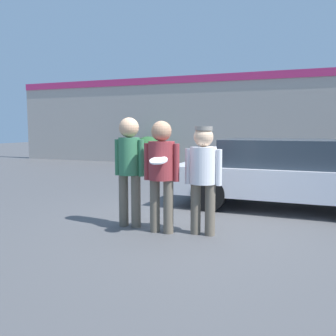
{
  "coord_description": "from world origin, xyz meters",
  "views": [
    {
      "loc": [
        1.83,
        -5.51,
        1.57
      ],
      "look_at": [
        -0.31,
        -0.18,
        0.95
      ],
      "focal_mm": 40.0,
      "sensor_mm": 36.0,
      "label": 1
    }
  ],
  "objects_px": {
    "person_left": "(129,162)",
    "person_right": "(203,170)",
    "person_middle_with_frisbee": "(161,166)",
    "parked_car_near": "(284,173)",
    "shrub": "(148,151)"
  },
  "relations": [
    {
      "from": "person_left",
      "to": "parked_car_near",
      "type": "xyz_separation_m",
      "value": [
        2.14,
        2.42,
        -0.34
      ]
    },
    {
      "from": "person_left",
      "to": "person_right",
      "type": "height_order",
      "value": "person_left"
    },
    {
      "from": "parked_car_near",
      "to": "shrub",
      "type": "height_order",
      "value": "parked_car_near"
    },
    {
      "from": "shrub",
      "to": "person_middle_with_frisbee",
      "type": "bearing_deg",
      "value": -63.9
    },
    {
      "from": "person_left",
      "to": "parked_car_near",
      "type": "distance_m",
      "value": 3.25
    },
    {
      "from": "parked_car_near",
      "to": "shrub",
      "type": "bearing_deg",
      "value": 131.93
    },
    {
      "from": "person_right",
      "to": "shrub",
      "type": "bearing_deg",
      "value": 119.34
    },
    {
      "from": "person_left",
      "to": "shrub",
      "type": "bearing_deg",
      "value": 113.33
    },
    {
      "from": "person_left",
      "to": "parked_car_near",
      "type": "bearing_deg",
      "value": 48.45
    },
    {
      "from": "person_right",
      "to": "parked_car_near",
      "type": "xyz_separation_m",
      "value": [
        0.93,
        2.42,
        -0.27
      ]
    },
    {
      "from": "person_middle_with_frisbee",
      "to": "shrub",
      "type": "height_order",
      "value": "person_middle_with_frisbee"
    },
    {
      "from": "person_middle_with_frisbee",
      "to": "person_right",
      "type": "distance_m",
      "value": 0.62
    },
    {
      "from": "person_right",
      "to": "shrub",
      "type": "relative_size",
      "value": 1.32
    },
    {
      "from": "person_right",
      "to": "shrub",
      "type": "height_order",
      "value": "person_right"
    },
    {
      "from": "person_middle_with_frisbee",
      "to": "shrub",
      "type": "relative_size",
      "value": 1.38
    }
  ]
}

